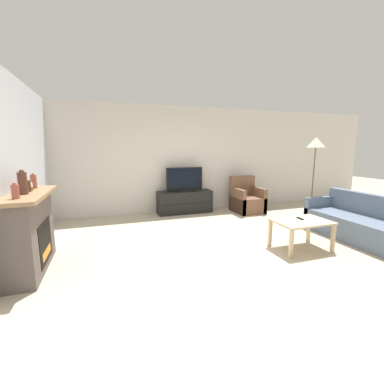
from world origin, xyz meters
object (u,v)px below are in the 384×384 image
(mantel_vase_left, at_px, (15,191))
(mantel_vase_right, at_px, (34,181))
(couch, at_px, (367,226))
(coffee_table, at_px, (302,224))
(fireplace, at_px, (29,232))
(floor_lamp, at_px, (316,147))
(mantel_vase_centre_left, at_px, (23,183))
(remote, at_px, (300,218))
(mantel_clock, at_px, (29,186))
(tv_stand, at_px, (185,202))
(tv, at_px, (185,180))
(armchair, at_px, (247,200))

(mantel_vase_left, bearing_deg, mantel_vase_right, 90.00)
(couch, bearing_deg, coffee_table, 175.54)
(fireplace, bearing_deg, mantel_vase_right, 87.66)
(couch, bearing_deg, floor_lamp, 87.42)
(mantel_vase_centre_left, xyz_separation_m, remote, (4.04, -0.34, -0.73))
(remote, bearing_deg, mantel_clock, 176.84)
(fireplace, height_order, mantel_clock, mantel_clock)
(mantel_vase_right, bearing_deg, remote, -11.91)
(tv_stand, distance_m, remote, 3.05)
(mantel_vase_left, distance_m, mantel_vase_right, 0.82)
(mantel_vase_centre_left, xyz_separation_m, mantel_vase_right, (0.00, 0.51, -0.04))
(mantel_clock, xyz_separation_m, remote, (4.04, -0.58, -0.66))
(fireplace, distance_m, mantel_vase_left, 0.74)
(fireplace, distance_m, floor_lamp, 5.60)
(tv, bearing_deg, mantel_vase_right, -145.73)
(tv_stand, height_order, tv, tv)
(tv, distance_m, couch, 3.93)
(tv_stand, distance_m, coffee_table, 3.12)
(tv_stand, xyz_separation_m, tv, (0.00, -0.00, 0.57))
(armchair, bearing_deg, remote, -99.83)
(mantel_vase_right, relative_size, couch, 0.11)
(fireplace, distance_m, tv_stand, 3.75)
(mantel_vase_right, height_order, tv, mantel_vase_right)
(coffee_table, height_order, floor_lamp, floor_lamp)
(armchair, relative_size, floor_lamp, 0.48)
(tv_stand, bearing_deg, remote, -67.53)
(fireplace, distance_m, armchair, 4.91)
(mantel_vase_centre_left, relative_size, mantel_vase_right, 1.42)
(mantel_clock, bearing_deg, floor_lamp, 6.55)
(mantel_clock, xyz_separation_m, floor_lamp, (5.41, 0.62, 0.53))
(tv_stand, xyz_separation_m, armchair, (1.59, -0.38, 0.01))
(armchair, bearing_deg, tv_stand, 166.64)
(tv_stand, height_order, remote, tv_stand)
(mantel_vase_right, distance_m, floor_lamp, 5.45)
(fireplace, bearing_deg, mantel_vase_left, -87.66)
(mantel_vase_centre_left, relative_size, tv_stand, 0.23)
(tv_stand, relative_size, tv, 1.47)
(tv_stand, bearing_deg, fireplace, -140.65)
(armchair, distance_m, floor_lamp, 2.08)
(fireplace, height_order, mantel_vase_centre_left, mantel_vase_centre_left)
(mantel_vase_centre_left, bearing_deg, mantel_vase_right, 90.00)
(mantel_clock, bearing_deg, mantel_vase_right, 90.16)
(tv_stand, bearing_deg, mantel_vase_left, -135.96)
(mantel_vase_left, height_order, mantel_clock, mantel_vase_left)
(fireplace, bearing_deg, couch, -6.74)
(tv_stand, height_order, couch, couch)
(coffee_table, distance_m, couch, 1.35)
(mantel_clock, bearing_deg, mantel_vase_left, -90.08)
(remote, bearing_deg, mantel_vase_centre_left, -179.81)
(coffee_table, xyz_separation_m, floor_lamp, (1.41, 1.29, 1.26))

